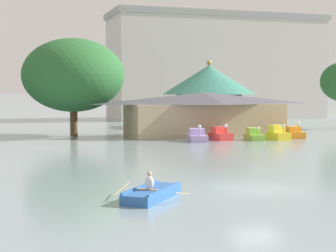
% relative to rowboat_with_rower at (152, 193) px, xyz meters
% --- Properties ---
extents(ground_plane, '(2000.00, 2000.00, 0.00)m').
position_rel_rowboat_with_rower_xyz_m(ground_plane, '(5.66, 0.84, -0.26)').
color(ground_plane, gray).
extents(rowboat_with_rower, '(3.54, 3.88, 1.31)m').
position_rel_rowboat_with_rower_xyz_m(rowboat_with_rower, '(0.00, 0.00, 0.00)').
color(rowboat_with_rower, '#2D60AD').
rests_on(rowboat_with_rower, ground).
extents(pedal_boat_lavender, '(2.14, 2.98, 1.69)m').
position_rel_rowboat_with_rower_xyz_m(pedal_boat_lavender, '(12.09, 26.13, 0.23)').
color(pedal_boat_lavender, '#B299D8').
rests_on(pedal_boat_lavender, ground).
extents(pedal_boat_red, '(1.91, 2.62, 1.64)m').
position_rel_rowboat_with_rower_xyz_m(pedal_boat_red, '(14.83, 26.88, 0.27)').
color(pedal_boat_red, red).
rests_on(pedal_boat_red, ground).
extents(pedal_boat_lime, '(1.71, 2.93, 1.41)m').
position_rel_rowboat_with_rower_xyz_m(pedal_boat_lime, '(18.10, 25.94, 0.21)').
color(pedal_boat_lime, '#8CCC3F').
rests_on(pedal_boat_lime, ground).
extents(pedal_boat_yellow, '(1.63, 2.51, 1.63)m').
position_rel_rowboat_with_rower_xyz_m(pedal_boat_yellow, '(20.56, 25.59, 0.32)').
color(pedal_boat_yellow, yellow).
rests_on(pedal_boat_yellow, ground).
extents(pedal_boat_orange, '(2.07, 3.10, 1.80)m').
position_rel_rowboat_with_rower_xyz_m(pedal_boat_orange, '(23.29, 26.98, 0.23)').
color(pedal_boat_orange, orange).
rests_on(pedal_boat_orange, ground).
extents(boathouse, '(17.94, 7.49, 4.76)m').
position_rel_rowboat_with_rower_xyz_m(boathouse, '(15.22, 32.18, 2.23)').
color(boathouse, tan).
rests_on(boathouse, ground).
extents(green_roof_pavilion, '(12.67, 12.67, 9.07)m').
position_rel_rowboat_with_rower_xyz_m(green_roof_pavilion, '(21.29, 45.94, 4.66)').
color(green_roof_pavilion, brown).
rests_on(green_roof_pavilion, ground).
extents(shoreline_tree_mid, '(10.94, 10.94, 10.53)m').
position_rel_rowboat_with_rower_xyz_m(shoreline_tree_mid, '(1.58, 35.95, 6.31)').
color(shoreline_tree_mid, brown).
rests_on(shoreline_tree_mid, ground).
extents(background_building_block, '(38.26, 12.46, 18.26)m').
position_rel_rowboat_with_rower_xyz_m(background_building_block, '(31.41, 67.27, 8.89)').
color(background_building_block, beige).
rests_on(background_building_block, ground).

